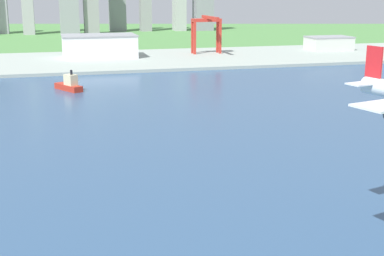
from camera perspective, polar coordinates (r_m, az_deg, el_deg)
The scene contains 7 objects.
ground_plane at distance 288.49m, azimuth -4.17°, elevation 2.30°, with size 2400.00×2400.00×0.00m, color #4C8242.
water_bay at distance 231.39m, azimuth -1.36°, elevation -0.66°, with size 840.00×360.00×0.15m, color #2D4C70.
industrial_pier at distance 473.87m, azimuth -8.56°, elevation 7.05°, with size 840.00×140.00×2.50m, color #95A198.
tugboat_small at distance 340.81m, azimuth -12.83°, elevation 4.49°, with size 16.61×23.61×12.97m.
port_crane_red at distance 508.14m, azimuth 1.60°, elevation 10.74°, with size 27.00×46.95×34.83m.
warehouse_main at distance 487.39m, azimuth -9.76°, elevation 8.53°, with size 64.22×40.00×19.85m.
warehouse_annex at distance 558.60m, azimuth 14.24°, elevation 8.68°, with size 42.80×27.95×13.37m.
Camera 1 is at (-52.42, 22.70, 59.87)m, focal length 50.54 mm.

